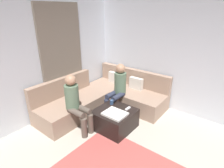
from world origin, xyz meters
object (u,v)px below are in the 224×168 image
ottoman (115,119)px  coffee_mug (112,102)px  person_on_couch_back (118,87)px  sectional_couch (104,98)px  game_remote (128,108)px  person_on_couch_side (75,101)px

ottoman → coffee_mug: size_ratio=8.00×
person_on_couch_back → sectional_couch: bearing=8.1°
sectional_couch → ottoman: (0.74, -0.52, -0.07)m
ottoman → game_remote: game_remote is taller
person_on_couch_back → person_on_couch_side: 1.12m
sectional_couch → person_on_couch_back: size_ratio=2.12×
sectional_couch → ottoman: 0.91m
sectional_couch → game_remote: sectional_couch is taller
person_on_couch_side → person_on_couch_back: bearing=167.8°
person_on_couch_side → coffee_mug: bearing=152.2°
person_on_couch_back → person_on_couch_side: size_ratio=1.00×
ottoman → person_on_couch_back: person_on_couch_back is taller
sectional_couch → person_on_couch_back: 0.54m
game_remote → person_on_couch_back: person_on_couch_back is taller
coffee_mug → game_remote: bearing=5.7°
ottoman → coffee_mug: bearing=140.7°
game_remote → person_on_couch_side: 1.09m
sectional_couch → person_on_couch_side: (0.15, -1.04, 0.38)m
ottoman → person_on_couch_back: bearing=121.2°
coffee_mug → sectional_couch: bearing=146.3°
game_remote → person_on_couch_side: bearing=-136.2°
game_remote → sectional_couch: bearing=161.6°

